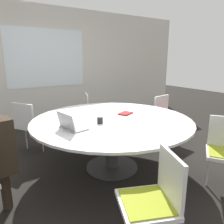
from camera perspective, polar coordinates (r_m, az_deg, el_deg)
name	(u,v)px	position (r m, az deg, el deg)	size (l,w,h in m)	color
ground_plane	(112,167)	(3.33, 0.00, -14.17)	(16.00, 16.00, 0.00)	black
wall_back	(47,67)	(5.39, -16.60, 11.20)	(8.00, 0.07, 2.70)	silver
conference_table	(112,126)	(3.08, 0.00, -3.71)	(2.21, 2.21, 0.74)	#333333
chair_1	(155,195)	(1.87, 11.06, -20.57)	(0.56, 0.57, 0.87)	silver
chair_3	(167,115)	(4.24, 14.07, -0.65)	(0.50, 0.48, 0.87)	silver
chair_4	(93,110)	(4.49, -5.00, 0.55)	(0.55, 0.56, 0.87)	silver
chair_5	(30,122)	(3.87, -20.68, -2.58)	(0.59, 0.60, 0.87)	silver
laptop	(70,125)	(2.65, -10.79, -3.41)	(0.29, 0.37, 0.21)	#99999E
spiral_notebook	(125,113)	(3.31, 3.53, -0.37)	(0.25, 0.22, 0.02)	maroon
coffee_cup	(100,120)	(2.85, -3.16, -2.16)	(0.08, 0.08, 0.08)	black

